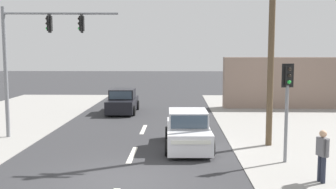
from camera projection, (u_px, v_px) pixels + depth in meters
ground_plane at (121, 180)px, 12.23m from camera, size 140.00×140.00×0.00m
lane_dash_mid at (132, 155)px, 15.21m from camera, size 0.20×2.40×0.01m
lane_dash_far at (144, 129)px, 20.18m from camera, size 0.20×2.40×0.01m
utility_pole_midground_right at (272, 22)px, 16.14m from camera, size 1.80×0.26×9.89m
traffic_signal_mast at (33, 48)px, 17.91m from camera, size 5.29×0.50×6.00m
pedestal_signal_right_kerb at (287, 96)px, 13.85m from camera, size 0.44×0.31×3.56m
shopfront_wall_far at (309, 83)px, 27.66m from camera, size 12.00×1.00×3.60m
sedan_kerbside_parked at (188, 131)px, 16.25m from camera, size 1.97×4.28×1.56m
sedan_oncoming_mid at (123, 102)px, 25.78m from camera, size 1.92×4.26×1.56m
pedestrian_at_kerb at (322, 153)px, 11.84m from camera, size 0.30×0.55×1.63m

